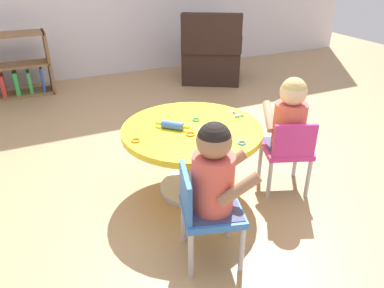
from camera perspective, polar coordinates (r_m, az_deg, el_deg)
ground_plane at (r=2.59m, az=-0.00°, el=-7.01°), size 10.00×10.00×0.00m
craft_table at (r=2.40m, az=-0.00°, el=0.18°), size 0.90×0.90×0.47m
child_chair_left at (r=1.90m, az=2.07°, el=-10.19°), size 0.37×0.37×0.54m
seated_child_left at (r=1.78m, az=3.46°, el=-4.27°), size 0.41×0.35×0.51m
child_chair_right at (r=2.51m, az=14.57°, el=-0.92°), size 0.39×0.39×0.54m
seated_child_right at (r=2.45m, az=14.92°, el=4.17°), size 0.37×0.42×0.51m
bookshelf_low at (r=4.64m, az=-26.76°, el=10.13°), size 0.93×0.28×0.70m
armchair_dark at (r=4.76m, az=3.06°, el=13.47°), size 0.97×0.97×0.85m
rolling_pin at (r=2.32m, az=-3.04°, el=2.90°), size 0.18×0.18×0.05m
craft_scissors at (r=2.54m, az=7.00°, el=4.47°), size 0.08×0.14×0.01m
playdough_blob_0 at (r=2.30m, az=2.46°, el=2.14°), size 0.12×0.12×0.01m
cookie_cutter_0 at (r=2.20m, az=-8.73°, el=0.56°), size 0.06×0.06×0.01m
cookie_cutter_1 at (r=2.17m, az=7.73°, el=0.18°), size 0.05×0.05×0.01m
cookie_cutter_2 at (r=2.45m, az=0.63°, el=3.81°), size 0.05×0.05×0.01m
cookie_cutter_3 at (r=2.25m, az=-0.24°, el=1.54°), size 0.06×0.06×0.01m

